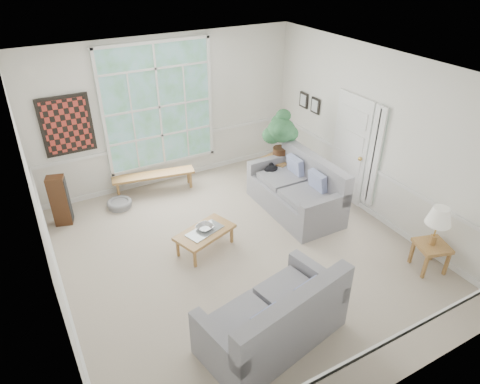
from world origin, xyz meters
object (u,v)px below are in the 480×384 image
object	(u,v)px
loveseat_right	(296,186)
side_table	(429,256)
loveseat_front	(272,310)
coffee_table	(205,240)
end_table	(280,171)

from	to	relation	value
loveseat_right	side_table	distance (m)	2.58
loveseat_front	side_table	bearing A→B (deg)	-11.94
coffee_table	end_table	size ratio (longest dim) A/B	1.64
loveseat_front	end_table	bearing A→B (deg)	43.90
loveseat_front	coffee_table	bearing A→B (deg)	77.75
end_table	side_table	size ratio (longest dim) A/B	1.27
loveseat_front	side_table	world-z (taller)	loveseat_front
end_table	loveseat_front	bearing A→B (deg)	-124.79
loveseat_right	coffee_table	size ratio (longest dim) A/B	1.98
loveseat_front	end_table	world-z (taller)	loveseat_front
loveseat_front	end_table	xyz separation A→B (m)	(2.36, 3.39, -0.21)
loveseat_front	coffee_table	size ratio (longest dim) A/B	1.91
loveseat_front	side_table	size ratio (longest dim) A/B	3.96
loveseat_right	end_table	bearing A→B (deg)	72.66
loveseat_right	side_table	bearing A→B (deg)	-69.76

